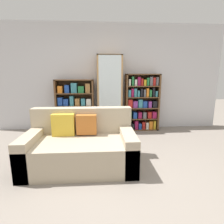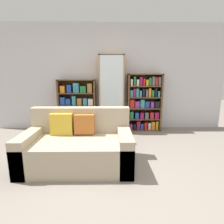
{
  "view_description": "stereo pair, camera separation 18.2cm",
  "coord_description": "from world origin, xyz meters",
  "px_view_note": "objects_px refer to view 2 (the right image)",
  "views": [
    {
      "loc": [
        -0.17,
        -2.16,
        1.4
      ],
      "look_at": [
        0.06,
        1.33,
        0.67
      ],
      "focal_mm": 28.0,
      "sensor_mm": 36.0,
      "label": 1
    },
    {
      "loc": [
        0.02,
        -2.17,
        1.4
      ],
      "look_at": [
        0.06,
        1.33,
        0.67
      ],
      "focal_mm": 28.0,
      "sensor_mm": 36.0,
      "label": 2
    }
  ],
  "objects_px": {
    "bookshelf_left": "(78,107)",
    "wine_bottle": "(128,137)",
    "couch": "(78,146)",
    "bookshelf_right": "(144,103)",
    "display_cabinet": "(112,94)"
  },
  "relations": [
    {
      "from": "display_cabinet",
      "to": "bookshelf_right",
      "type": "relative_size",
      "value": 1.31
    },
    {
      "from": "bookshelf_right",
      "to": "wine_bottle",
      "type": "height_order",
      "value": "bookshelf_right"
    },
    {
      "from": "couch",
      "to": "bookshelf_right",
      "type": "relative_size",
      "value": 1.15
    },
    {
      "from": "display_cabinet",
      "to": "bookshelf_left",
      "type": "bearing_deg",
      "value": 178.97
    },
    {
      "from": "display_cabinet",
      "to": "bookshelf_right",
      "type": "xyz_separation_m",
      "value": [
        0.84,
        0.02,
        -0.24
      ]
    },
    {
      "from": "display_cabinet",
      "to": "wine_bottle",
      "type": "distance_m",
      "value": 1.29
    },
    {
      "from": "display_cabinet",
      "to": "bookshelf_right",
      "type": "bearing_deg",
      "value": 1.08
    },
    {
      "from": "couch",
      "to": "bookshelf_left",
      "type": "distance_m",
      "value": 1.87
    },
    {
      "from": "couch",
      "to": "wine_bottle",
      "type": "distance_m",
      "value": 1.23
    },
    {
      "from": "bookshelf_left",
      "to": "display_cabinet",
      "type": "height_order",
      "value": "display_cabinet"
    },
    {
      "from": "bookshelf_left",
      "to": "bookshelf_right",
      "type": "relative_size",
      "value": 0.91
    },
    {
      "from": "display_cabinet",
      "to": "bookshelf_right",
      "type": "height_order",
      "value": "display_cabinet"
    },
    {
      "from": "bookshelf_left",
      "to": "wine_bottle",
      "type": "xyz_separation_m",
      "value": [
        1.21,
        -0.98,
        -0.47
      ]
    },
    {
      "from": "wine_bottle",
      "to": "couch",
      "type": "bearing_deg",
      "value": -136.3
    },
    {
      "from": "bookshelf_left",
      "to": "bookshelf_right",
      "type": "distance_m",
      "value": 1.72
    }
  ]
}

